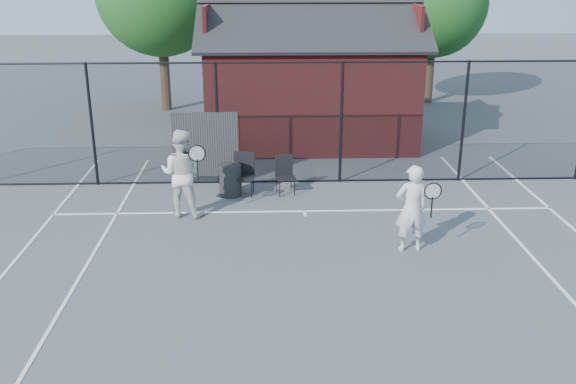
{
  "coord_description": "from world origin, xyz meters",
  "views": [
    {
      "loc": [
        -0.83,
        -10.14,
        5.18
      ],
      "look_at": [
        -0.43,
        1.21,
        1.1
      ],
      "focal_mm": 40.0,
      "sensor_mm": 36.0,
      "label": 1
    }
  ],
  "objects_px": {
    "clubhouse": "(310,88)",
    "player_front": "(412,208)",
    "chair_right": "(286,176)",
    "player_back": "(182,173)",
    "waste_bin": "(230,180)",
    "chair_left": "(244,175)"
  },
  "relations": [
    {
      "from": "player_back",
      "to": "waste_bin",
      "type": "relative_size",
      "value": 2.51
    },
    {
      "from": "clubhouse",
      "to": "player_front",
      "type": "bearing_deg",
      "value": -80.34
    },
    {
      "from": "player_front",
      "to": "player_back",
      "type": "distance_m",
      "value": 4.92
    },
    {
      "from": "clubhouse",
      "to": "waste_bin",
      "type": "xyz_separation_m",
      "value": [
        -2.18,
        -4.9,
        -1.23
      ]
    },
    {
      "from": "chair_right",
      "to": "waste_bin",
      "type": "bearing_deg",
      "value": 172.07
    },
    {
      "from": "chair_left",
      "to": "waste_bin",
      "type": "distance_m",
      "value": 0.33
    },
    {
      "from": "clubhouse",
      "to": "chair_right",
      "type": "xyz_separation_m",
      "value": [
        -0.88,
        -4.84,
        -1.16
      ]
    },
    {
      "from": "player_back",
      "to": "player_front",
      "type": "bearing_deg",
      "value": -23.55
    },
    {
      "from": "player_front",
      "to": "player_back",
      "type": "height_order",
      "value": "player_back"
    },
    {
      "from": "chair_right",
      "to": "waste_bin",
      "type": "height_order",
      "value": "chair_right"
    },
    {
      "from": "clubhouse",
      "to": "player_front",
      "type": "relative_size",
      "value": 3.84
    },
    {
      "from": "clubhouse",
      "to": "chair_left",
      "type": "distance_m",
      "value": 5.36
    },
    {
      "from": "clubhouse",
      "to": "chair_right",
      "type": "height_order",
      "value": "clubhouse"
    },
    {
      "from": "chair_left",
      "to": "chair_right",
      "type": "height_order",
      "value": "chair_left"
    },
    {
      "from": "clubhouse",
      "to": "chair_left",
      "type": "xyz_separation_m",
      "value": [
        -1.86,
        -4.9,
        -1.12
      ]
    },
    {
      "from": "waste_bin",
      "to": "player_front",
      "type": "bearing_deg",
      "value": -41.81
    },
    {
      "from": "player_front",
      "to": "player_back",
      "type": "bearing_deg",
      "value": 156.45
    },
    {
      "from": "clubhouse",
      "to": "waste_bin",
      "type": "bearing_deg",
      "value": -113.95
    },
    {
      "from": "chair_left",
      "to": "clubhouse",
      "type": "bearing_deg",
      "value": 74.15
    },
    {
      "from": "chair_right",
      "to": "waste_bin",
      "type": "xyz_separation_m",
      "value": [
        -1.29,
        -0.06,
        -0.07
      ]
    },
    {
      "from": "clubhouse",
      "to": "player_back",
      "type": "bearing_deg",
      "value": -117.13
    },
    {
      "from": "chair_left",
      "to": "player_back",
      "type": "bearing_deg",
      "value": -131.41
    }
  ]
}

